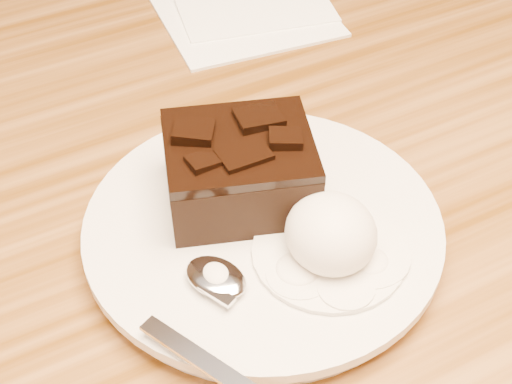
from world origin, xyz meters
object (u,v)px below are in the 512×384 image
ice_cream_scoop (331,233)px  napkin (243,9)px  brownie (240,173)px  plate (263,232)px  spoon (216,279)px

ice_cream_scoop → napkin: bearing=71.7°
brownie → napkin: size_ratio=0.62×
brownie → plate: bearing=-85.2°
ice_cream_scoop → brownie: bearing=108.9°
brownie → napkin: (0.13, 0.25, -0.04)m
plate → spoon: size_ratio=1.44×
ice_cream_scoop → napkin: ice_cream_scoop is taller
brownie → spoon: 0.08m
ice_cream_scoop → spoon: bearing=170.2°
brownie → ice_cream_scoop: brownie is taller
brownie → ice_cream_scoop: (0.03, -0.08, -0.00)m
ice_cream_scoop → napkin: (0.11, 0.32, -0.04)m
brownie → ice_cream_scoop: 0.08m
brownie → spoon: bearing=-128.5°
plate → napkin: (0.13, 0.28, -0.01)m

